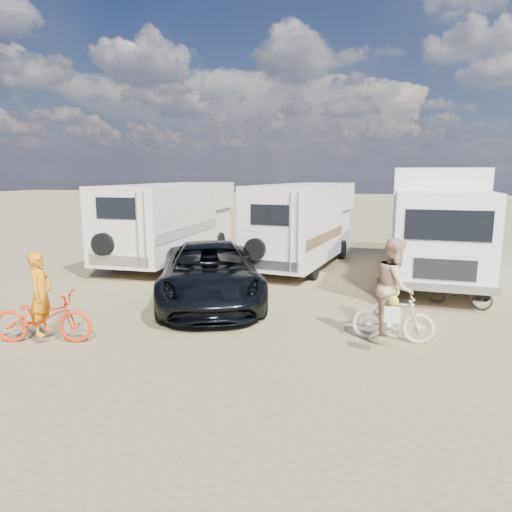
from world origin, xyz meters
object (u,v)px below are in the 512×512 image
(rv_main, at_px, (304,226))
(rider_man, at_px, (42,302))
(rv_left, at_px, (173,222))
(box_truck, at_px, (435,224))
(dark_suv, at_px, (210,273))
(crate, at_px, (385,282))
(bike_woman, at_px, (393,318))
(bike_parked, at_px, (459,290))
(cooler, at_px, (242,283))
(rider_woman, at_px, (394,295))
(bike_man, at_px, (43,317))

(rv_main, xyz_separation_m, rider_man, (-3.37, -9.01, -0.65))
(rv_left, height_order, box_truck, box_truck)
(dark_suv, xyz_separation_m, crate, (4.31, 2.84, -0.58))
(dark_suv, height_order, bike_woman, dark_suv)
(rv_main, xyz_separation_m, rv_left, (-5.06, -0.18, -0.01))
(rv_left, relative_size, bike_parked, 5.07)
(box_truck, distance_m, cooler, 6.37)
(cooler, bearing_deg, bike_woman, -38.82)
(rv_left, distance_m, rider_woman, 10.67)
(rv_main, xyz_separation_m, bike_man, (-3.37, -9.01, -0.95))
(box_truck, distance_m, crate, 2.73)
(bike_woman, relative_size, rider_woman, 0.84)
(bike_man, distance_m, bike_woman, 6.90)
(rv_main, bearing_deg, bike_woman, -59.06)
(bike_woman, relative_size, bike_parked, 1.00)
(dark_suv, distance_m, bike_woman, 4.87)
(cooler, bearing_deg, rider_woman, -38.82)
(bike_woman, distance_m, cooler, 5.14)
(bike_man, distance_m, rider_woman, 6.91)
(bike_woman, xyz_separation_m, rider_man, (-6.57, -2.09, 0.34))
(bike_man, distance_m, rider_man, 0.30)
(rider_man, xyz_separation_m, crate, (6.29, 6.55, -0.64))
(rv_main, distance_m, bike_woman, 7.68)
(bike_woman, bearing_deg, rv_main, 25.90)
(rv_main, xyz_separation_m, crate, (2.92, -2.46, -1.29))
(rider_woman, bearing_deg, bike_parked, -26.22)
(rider_woman, distance_m, bike_parked, 3.44)
(bike_parked, height_order, crate, bike_parked)
(rv_left, distance_m, bike_parked, 10.55)
(rv_left, relative_size, crate, 18.72)
(bike_parked, bearing_deg, box_truck, 31.56)
(bike_man, bearing_deg, rv_main, -37.05)
(rider_man, relative_size, crate, 3.78)
(cooler, xyz_separation_m, crate, (3.89, 1.46, -0.04))
(box_truck, relative_size, bike_parked, 4.82)
(rv_main, xyz_separation_m, cooler, (-0.97, -3.92, -1.25))
(bike_woman, height_order, rider_woman, rider_woman)
(cooler, bearing_deg, dark_suv, -109.82)
(rv_main, height_order, bike_parked, rv_main)
(rv_main, bearing_deg, rider_man, -104.42)
(rv_left, xyz_separation_m, rider_woman, (8.27, -6.73, -0.51))
(rider_man, bearing_deg, dark_suv, -44.68)
(cooler, bearing_deg, rider_man, -118.35)
(bike_woman, bearing_deg, rv_left, 51.89)
(dark_suv, bearing_deg, crate, 9.42)
(rv_main, xyz_separation_m, bike_woman, (3.20, -6.91, -0.98))
(cooler, bearing_deg, bike_man, -118.35)
(bike_woman, distance_m, rider_woman, 0.47)
(rider_man, distance_m, crate, 9.10)
(cooler, bearing_deg, rv_main, 72.97)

